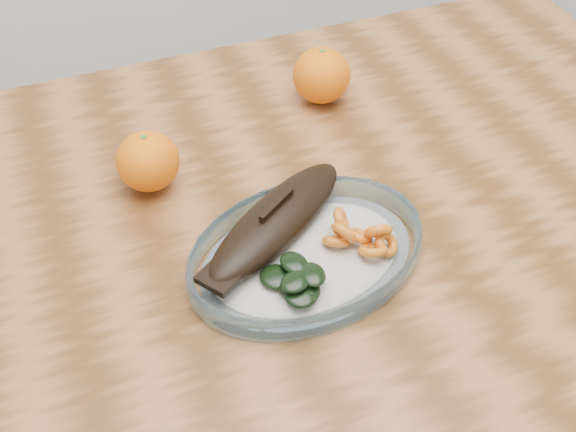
{
  "coord_description": "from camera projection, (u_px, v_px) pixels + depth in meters",
  "views": [
    {
      "loc": [
        -0.28,
        -0.61,
        1.36
      ],
      "look_at": [
        -0.05,
        -0.03,
        0.77
      ],
      "focal_mm": 45.0,
      "sensor_mm": 36.0,
      "label": 1
    }
  ],
  "objects": [
    {
      "name": "orange_left",
      "position": [
        148.0,
        161.0,
        0.9
      ],
      "size": [
        0.08,
        0.08,
        0.08
      ],
      "primitive_type": "sphere",
      "color": "#FF4805",
      "rests_on": "dining_table"
    },
    {
      "name": "dining_table",
      "position": [
        315.0,
        254.0,
        0.98
      ],
      "size": [
        1.2,
        0.8,
        0.75
      ],
      "color": "#593315",
      "rests_on": "ground"
    },
    {
      "name": "plated_meal",
      "position": [
        305.0,
        250.0,
        0.82
      ],
      "size": [
        0.6,
        0.6,
        0.08
      ],
      "rotation": [
        0.0,
        0.0,
        0.18
      ],
      "color": "white",
      "rests_on": "dining_table"
    },
    {
      "name": "orange_right",
      "position": [
        321.0,
        75.0,
        1.04
      ],
      "size": [
        0.08,
        0.08,
        0.08
      ],
      "primitive_type": "sphere",
      "color": "#FF4805",
      "rests_on": "dining_table"
    }
  ]
}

